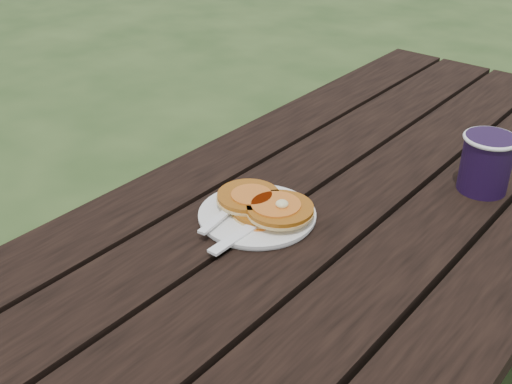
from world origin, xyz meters
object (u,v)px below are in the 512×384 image
Objects in this scene: coffee_cup at (487,160)px; plate at (257,216)px; picnic_table at (331,360)px; pancake_stack at (265,205)px.

plate is at bearing -127.36° from coffee_cup.
picnic_table is 0.52m from coffee_cup.
coffee_cup reaches higher than pancake_stack.
coffee_cup reaches higher than plate.
coffee_cup is at bearing 52.44° from picnic_table.
picnic_table is 9.77× the size of pancake_stack.
plate is 0.02m from pancake_stack.
pancake_stack is at bearing -127.49° from coffee_cup.
picnic_table is at bearing 52.99° from plate.
coffee_cup is at bearing 52.51° from pancake_stack.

